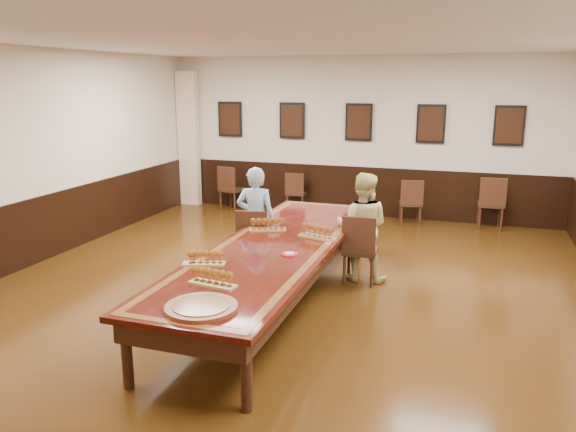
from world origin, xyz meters
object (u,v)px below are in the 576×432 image
(chair_man, at_px, (255,241))
(spare_chair_a, at_px, (232,188))
(person_man, at_px, (256,220))
(conference_table, at_px, (275,256))
(person_woman, at_px, (362,227))
(spare_chair_b, at_px, (296,192))
(spare_chair_d, at_px, (491,202))
(spare_chair_c, at_px, (411,202))
(carved_platter, at_px, (201,307))
(chair_woman, at_px, (360,248))

(chair_man, distance_m, spare_chair_a, 4.10)
(person_man, height_order, conference_table, person_man)
(person_woman, distance_m, conference_table, 1.45)
(spare_chair_b, distance_m, spare_chair_d, 3.87)
(spare_chair_a, bearing_deg, spare_chair_d, -167.10)
(spare_chair_c, height_order, conference_table, spare_chair_c)
(chair_man, height_order, person_woman, person_woman)
(chair_man, xyz_separation_m, spare_chair_c, (1.80, 3.52, -0.03))
(conference_table, bearing_deg, person_woman, 54.05)
(person_woman, relative_size, conference_table, 0.30)
(spare_chair_a, distance_m, carved_platter, 7.17)
(spare_chair_b, distance_m, spare_chair_c, 2.44)
(chair_man, relative_size, chair_woman, 1.00)
(spare_chair_c, distance_m, conference_table, 4.63)
(chair_man, xyz_separation_m, conference_table, (0.66, -0.96, 0.13))
(spare_chair_b, relative_size, conference_table, 0.17)
(chair_woman, xyz_separation_m, carved_platter, (-0.79, -3.16, 0.29))
(spare_chair_b, distance_m, conference_table, 5.01)
(spare_chair_d, bearing_deg, chair_man, 44.43)
(spare_chair_b, distance_m, person_woman, 4.25)
(spare_chair_d, height_order, conference_table, spare_chair_d)
(chair_man, relative_size, conference_table, 0.19)
(spare_chair_c, xyz_separation_m, person_woman, (-0.29, -3.31, 0.30))
(chair_woman, xyz_separation_m, spare_chair_c, (0.29, 3.41, -0.03))
(carved_platter, bearing_deg, chair_woman, 75.90)
(chair_man, height_order, chair_woman, chair_woman)
(chair_man, bearing_deg, carved_platter, 93.49)
(spare_chair_c, relative_size, spare_chair_d, 0.90)
(spare_chair_a, height_order, person_man, person_man)
(spare_chair_a, bearing_deg, chair_woman, 146.50)
(person_woman, bearing_deg, chair_man, 5.11)
(spare_chair_b, distance_m, person_man, 3.84)
(chair_woman, distance_m, spare_chair_a, 4.92)
(spare_chair_b, bearing_deg, chair_man, 94.17)
(spare_chair_d, relative_size, conference_table, 0.20)
(spare_chair_b, bearing_deg, person_man, 94.15)
(chair_woman, relative_size, spare_chair_b, 1.13)
(spare_chair_c, bearing_deg, person_woman, 73.33)
(spare_chair_c, height_order, carved_platter, spare_chair_c)
(spare_chair_d, bearing_deg, spare_chair_a, -3.17)
(spare_chair_c, bearing_deg, chair_man, 51.31)
(spare_chair_c, bearing_deg, carved_platter, 69.04)
(spare_chair_c, distance_m, spare_chair_d, 1.46)
(chair_man, relative_size, person_woman, 0.64)
(spare_chair_c, xyz_separation_m, conference_table, (-1.14, -4.48, 0.16))
(spare_chair_a, xyz_separation_m, conference_table, (2.61, -4.56, 0.13))
(chair_man, height_order, spare_chair_b, chair_man)
(chair_woman, xyz_separation_m, person_man, (-1.53, -0.01, 0.28))
(spare_chair_b, bearing_deg, person_woman, 115.21)
(person_woman, bearing_deg, spare_chair_d, -119.36)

